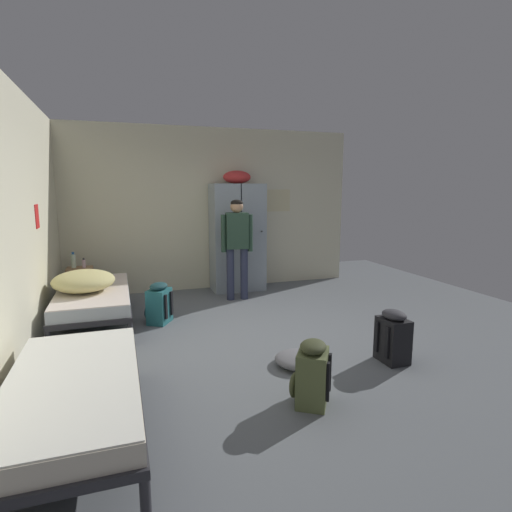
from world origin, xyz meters
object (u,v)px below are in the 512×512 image
at_px(backpack_olive, 311,374).
at_px(clothes_pile_grey, 298,359).
at_px(shelf_unit, 80,282).
at_px(lotion_bottle, 84,263).
at_px(person_traveler, 237,240).
at_px(backpack_black, 394,337).
at_px(locker_bank, 237,235).
at_px(bed_left_rear, 94,297).
at_px(water_bottle, 73,261).
at_px(bedding_heap, 84,281).
at_px(bed_left_front, 73,391).
at_px(backpack_teal, 159,304).

height_order(backpack_olive, clothes_pile_grey, backpack_olive).
height_order(shelf_unit, lotion_bottle, lotion_bottle).
relative_size(person_traveler, backpack_olive, 2.91).
relative_size(person_traveler, clothes_pile_grey, 3.22).
height_order(shelf_unit, backpack_black, shelf_unit).
distance_m(person_traveler, clothes_pile_grey, 2.75).
xyz_separation_m(locker_bank, bed_left_rear, (-2.31, -1.25, -0.59)).
xyz_separation_m(shelf_unit, water_bottle, (-0.08, 0.02, 0.33)).
xyz_separation_m(shelf_unit, backpack_black, (3.24, -3.35, -0.09)).
bearing_deg(bedding_heap, backpack_olive, -53.81).
xyz_separation_m(person_traveler, backpack_black, (0.87, -2.82, -0.71)).
height_order(bedding_heap, backpack_olive, bedding_heap).
relative_size(bed_left_rear, water_bottle, 7.83).
bearing_deg(clothes_pile_grey, person_traveler, 87.72).
bearing_deg(bed_left_front, bedding_heap, 92.24).
bearing_deg(backpack_teal, shelf_unit, 128.57).
distance_m(shelf_unit, bed_left_rear, 1.18).
xyz_separation_m(bed_left_front, person_traveler, (2.12, 3.25, 0.58)).
bearing_deg(person_traveler, bedding_heap, -162.33).
bearing_deg(water_bottle, bed_left_front, -85.04).
xyz_separation_m(lotion_bottle, clothes_pile_grey, (2.20, -3.09, -0.58)).
xyz_separation_m(bedding_heap, person_traveler, (2.22, 0.71, 0.34)).
bearing_deg(bed_left_rear, clothes_pile_grey, -44.47).
bearing_deg(lotion_bottle, shelf_unit, 150.26).
relative_size(backpack_teal, clothes_pile_grey, 1.11).
bearing_deg(lotion_bottle, locker_bank, 3.13).
distance_m(bed_left_rear, water_bottle, 1.25).
relative_size(bed_left_front, lotion_bottle, 12.54).
xyz_separation_m(bed_left_rear, backpack_teal, (0.81, -0.17, -0.12)).
bearing_deg(bed_left_front, backpack_black, 8.18).
relative_size(person_traveler, lotion_bottle, 10.57).
bearing_deg(shelf_unit, locker_bank, 2.15).
relative_size(bedding_heap, clothes_pile_grey, 1.62).
height_order(water_bottle, backpack_teal, water_bottle).
bearing_deg(clothes_pile_grey, backpack_teal, 123.85).
bearing_deg(backpack_teal, water_bottle, 130.20).
xyz_separation_m(bed_left_front, bed_left_rear, (0.00, 2.63, 0.00)).
bearing_deg(backpack_teal, lotion_bottle, 127.51).
height_order(person_traveler, backpack_black, person_traveler).
height_order(shelf_unit, bed_left_front, shelf_unit).
bearing_deg(lotion_bottle, bedding_heap, -86.16).
bearing_deg(locker_bank, backpack_olive, -97.20).
bearing_deg(shelf_unit, bedding_heap, -83.08).
xyz_separation_m(shelf_unit, lotion_bottle, (0.07, -0.04, 0.29)).
xyz_separation_m(locker_bank, backpack_black, (0.69, -3.45, -0.71)).
height_order(bed_left_front, clothes_pile_grey, bed_left_front).
bearing_deg(backpack_olive, backpack_black, 22.67).
relative_size(bed_left_rear, backpack_black, 3.45).
xyz_separation_m(bed_left_front, water_bottle, (-0.33, 3.80, 0.30)).
bearing_deg(bed_left_rear, locker_bank, 28.39).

